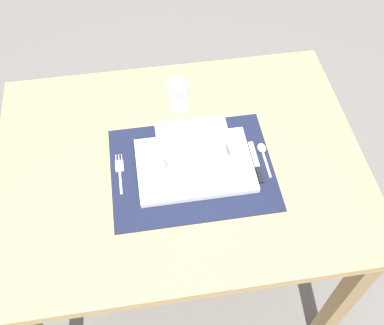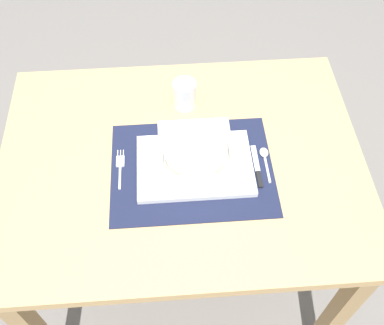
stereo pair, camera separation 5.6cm
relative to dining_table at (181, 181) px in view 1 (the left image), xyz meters
name	(u,v)px [view 1 (the left image)]	position (x,y,z in m)	size (l,w,h in m)	color
ground_plane	(184,269)	(0.00, 0.00, -0.64)	(6.00, 6.00, 0.00)	slate
dining_table	(181,181)	(0.00, 0.00, 0.00)	(0.99, 0.75, 0.75)	tan
placemat	(192,169)	(0.03, -0.04, 0.11)	(0.43, 0.33, 0.00)	#191E38
serving_plate	(195,165)	(0.03, -0.03, 0.12)	(0.31, 0.21, 0.02)	white
porridge_bowl	(195,154)	(0.04, -0.02, 0.14)	(0.19, 0.19, 0.05)	white
fork	(120,171)	(-0.16, -0.01, 0.11)	(0.02, 0.13, 0.00)	silver
spoon	(263,151)	(0.23, -0.01, 0.11)	(0.02, 0.11, 0.01)	silver
butter_knife	(257,164)	(0.20, -0.05, 0.11)	(0.01, 0.14, 0.01)	black
drinking_glass	(178,96)	(0.02, 0.20, 0.14)	(0.07, 0.07, 0.08)	white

